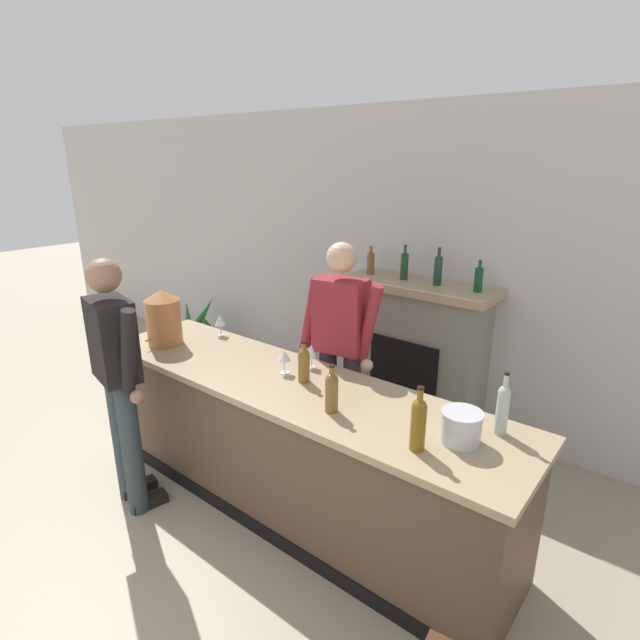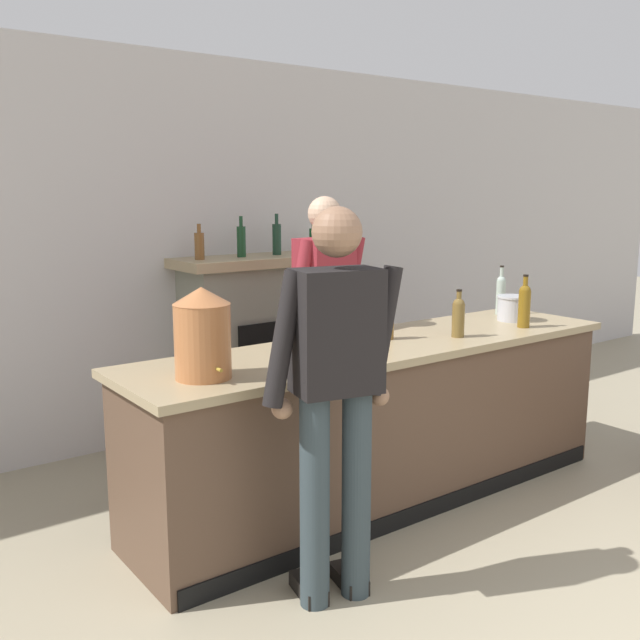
{
  "view_description": "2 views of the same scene",
  "coord_description": "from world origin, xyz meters",
  "px_view_note": "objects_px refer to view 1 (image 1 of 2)",
  "views": [
    {
      "loc": [
        2.21,
        0.5,
        2.31
      ],
      "look_at": [
        0.21,
        3.0,
        1.26
      ],
      "focal_mm": 28.0,
      "sensor_mm": 36.0,
      "label": 1
    },
    {
      "loc": [
        -2.43,
        -0.33,
        1.8
      ],
      "look_at": [
        0.04,
        3.0,
        1.04
      ],
      "focal_mm": 40.0,
      "sensor_mm": 36.0,
      "label": 2
    }
  ],
  "objects_px": {
    "person_bartender": "(340,351)",
    "wine_bottle_chardonnay_pale": "(418,422)",
    "potted_plant_corner": "(201,340)",
    "person_customer": "(118,377)",
    "wine_bottle_cabernet_heavy": "(332,391)",
    "wine_glass_mid_counter": "(284,356)",
    "fireplace_stone": "(416,354)",
    "wine_glass_near_bucket": "(220,320)",
    "wine_bottle_riesling_slim": "(304,363)",
    "wine_bottle_merlot_tall": "(503,407)",
    "ice_bucket_steel": "(461,427)",
    "wine_glass_front_right": "(311,351)",
    "copper_dispenser": "(163,317)"
  },
  "relations": [
    {
      "from": "person_bartender",
      "to": "wine_bottle_chardonnay_pale",
      "type": "height_order",
      "value": "person_bartender"
    },
    {
      "from": "potted_plant_corner",
      "to": "person_customer",
      "type": "bearing_deg",
      "value": -49.14
    },
    {
      "from": "wine_bottle_cabernet_heavy",
      "to": "wine_glass_mid_counter",
      "type": "xyz_separation_m",
      "value": [
        -0.56,
        0.22,
        -0.01
      ]
    },
    {
      "from": "fireplace_stone",
      "to": "wine_glass_near_bucket",
      "type": "distance_m",
      "value": 1.7
    },
    {
      "from": "wine_bottle_cabernet_heavy",
      "to": "wine_bottle_riesling_slim",
      "type": "distance_m",
      "value": 0.43
    },
    {
      "from": "wine_glass_near_bucket",
      "to": "person_bartender",
      "type": "bearing_deg",
      "value": 14.35
    },
    {
      "from": "wine_bottle_chardonnay_pale",
      "to": "wine_bottle_merlot_tall",
      "type": "xyz_separation_m",
      "value": [
        0.27,
        0.4,
        -0.0
      ]
    },
    {
      "from": "person_bartender",
      "to": "wine_glass_near_bucket",
      "type": "bearing_deg",
      "value": -165.65
    },
    {
      "from": "person_bartender",
      "to": "ice_bucket_steel",
      "type": "bearing_deg",
      "value": -25.08
    },
    {
      "from": "person_customer",
      "to": "wine_glass_mid_counter",
      "type": "bearing_deg",
      "value": 44.29
    },
    {
      "from": "person_customer",
      "to": "wine_glass_near_bucket",
      "type": "height_order",
      "value": "person_customer"
    },
    {
      "from": "wine_bottle_riesling_slim",
      "to": "wine_bottle_chardonnay_pale",
      "type": "relative_size",
      "value": 0.81
    },
    {
      "from": "wine_glass_near_bucket",
      "to": "wine_glass_mid_counter",
      "type": "relative_size",
      "value": 1.08
    },
    {
      "from": "wine_bottle_chardonnay_pale",
      "to": "wine_glass_front_right",
      "type": "relative_size",
      "value": 2.01
    },
    {
      "from": "person_customer",
      "to": "wine_bottle_riesling_slim",
      "type": "xyz_separation_m",
      "value": [
        0.95,
        0.73,
        0.11
      ]
    },
    {
      "from": "potted_plant_corner",
      "to": "wine_bottle_riesling_slim",
      "type": "relative_size",
      "value": 2.81
    },
    {
      "from": "wine_bottle_chardonnay_pale",
      "to": "wine_glass_front_right",
      "type": "distance_m",
      "value": 1.13
    },
    {
      "from": "person_bartender",
      "to": "wine_bottle_cabernet_heavy",
      "type": "xyz_separation_m",
      "value": [
        0.46,
        -0.7,
        0.09
      ]
    },
    {
      "from": "wine_bottle_chardonnay_pale",
      "to": "fireplace_stone",
      "type": "bearing_deg",
      "value": 118.0
    },
    {
      "from": "ice_bucket_steel",
      "to": "wine_glass_mid_counter",
      "type": "bearing_deg",
      "value": 177.13
    },
    {
      "from": "wine_bottle_riesling_slim",
      "to": "wine_glass_near_bucket",
      "type": "relative_size",
      "value": 1.57
    },
    {
      "from": "person_bartender",
      "to": "copper_dispenser",
      "type": "relative_size",
      "value": 4.15
    },
    {
      "from": "person_bartender",
      "to": "wine_bottle_riesling_slim",
      "type": "height_order",
      "value": "person_bartender"
    },
    {
      "from": "copper_dispenser",
      "to": "wine_glass_front_right",
      "type": "distance_m",
      "value": 1.22
    },
    {
      "from": "wine_bottle_merlot_tall",
      "to": "wine_glass_front_right",
      "type": "xyz_separation_m",
      "value": [
        -1.31,
        0.04,
        -0.03
      ]
    },
    {
      "from": "fireplace_stone",
      "to": "wine_bottle_cabernet_heavy",
      "type": "bearing_deg",
      "value": -78.24
    },
    {
      "from": "wine_bottle_merlot_tall",
      "to": "person_bartender",
      "type": "bearing_deg",
      "value": 165.44
    },
    {
      "from": "ice_bucket_steel",
      "to": "wine_glass_near_bucket",
      "type": "bearing_deg",
      "value": 172.49
    },
    {
      "from": "wine_bottle_chardonnay_pale",
      "to": "wine_bottle_merlot_tall",
      "type": "height_order",
      "value": "wine_bottle_merlot_tall"
    },
    {
      "from": "copper_dispenser",
      "to": "wine_bottle_chardonnay_pale",
      "type": "distance_m",
      "value": 2.21
    },
    {
      "from": "wine_bottle_riesling_slim",
      "to": "wine_bottle_merlot_tall",
      "type": "height_order",
      "value": "wine_bottle_merlot_tall"
    },
    {
      "from": "wine_glass_front_right",
      "to": "wine_glass_mid_counter",
      "type": "bearing_deg",
      "value": -113.58
    },
    {
      "from": "ice_bucket_steel",
      "to": "wine_bottle_riesling_slim",
      "type": "xyz_separation_m",
      "value": [
        -1.07,
        0.05,
        0.04
      ]
    },
    {
      "from": "person_bartender",
      "to": "wine_bottle_riesling_slim",
      "type": "xyz_separation_m",
      "value": [
        0.08,
        -0.49,
        0.09
      ]
    },
    {
      "from": "ice_bucket_steel",
      "to": "wine_glass_near_bucket",
      "type": "distance_m",
      "value": 2.18
    },
    {
      "from": "wine_bottle_cabernet_heavy",
      "to": "wine_bottle_merlot_tall",
      "type": "xyz_separation_m",
      "value": [
        0.82,
        0.36,
        0.02
      ]
    },
    {
      "from": "wine_bottle_chardonnay_pale",
      "to": "wine_glass_mid_counter",
      "type": "height_order",
      "value": "wine_bottle_chardonnay_pale"
    },
    {
      "from": "person_bartender",
      "to": "wine_glass_front_right",
      "type": "height_order",
      "value": "person_bartender"
    },
    {
      "from": "wine_bottle_chardonnay_pale",
      "to": "wine_bottle_cabernet_heavy",
      "type": "bearing_deg",
      "value": 175.8
    },
    {
      "from": "person_customer",
      "to": "fireplace_stone",
      "type": "bearing_deg",
      "value": 65.89
    },
    {
      "from": "person_customer",
      "to": "wine_bottle_merlot_tall",
      "type": "relative_size",
      "value": 5.06
    },
    {
      "from": "person_customer",
      "to": "wine_glass_front_right",
      "type": "relative_size",
      "value": 10.37
    },
    {
      "from": "person_customer",
      "to": "wine_bottle_riesling_slim",
      "type": "height_order",
      "value": "person_customer"
    },
    {
      "from": "potted_plant_corner",
      "to": "wine_bottle_merlot_tall",
      "type": "bearing_deg",
      "value": -15.1
    },
    {
      "from": "ice_bucket_steel",
      "to": "wine_bottle_cabernet_heavy",
      "type": "relative_size",
      "value": 0.74
    },
    {
      "from": "potted_plant_corner",
      "to": "wine_glass_near_bucket",
      "type": "height_order",
      "value": "wine_glass_near_bucket"
    },
    {
      "from": "fireplace_stone",
      "to": "wine_bottle_riesling_slim",
      "type": "relative_size",
      "value": 5.95
    },
    {
      "from": "potted_plant_corner",
      "to": "wine_glass_near_bucket",
      "type": "xyz_separation_m",
      "value": [
        1.53,
        -0.95,
        0.8
      ]
    },
    {
      "from": "person_bartender",
      "to": "wine_glass_near_bucket",
      "type": "distance_m",
      "value": 1.04
    },
    {
      "from": "person_bartender",
      "to": "wine_bottle_merlot_tall",
      "type": "relative_size",
      "value": 5.14
    }
  ]
}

